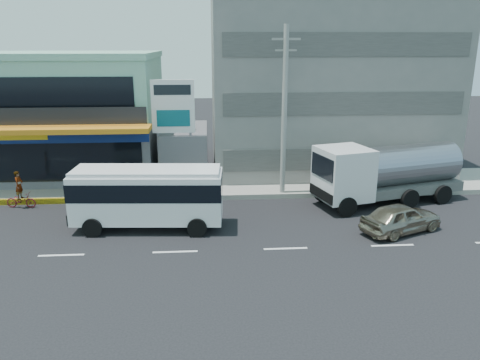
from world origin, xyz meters
name	(u,v)px	position (x,y,z in m)	size (l,w,h in m)	color
ground	(175,252)	(0.00, 0.00, 0.00)	(120.00, 120.00, 0.00)	black
sidewalk	(262,185)	(5.00, 9.50, 0.15)	(70.00, 5.00, 0.30)	gray
shop_building	(70,117)	(-8.00, 13.95, 4.00)	(12.40, 11.70, 8.00)	#4F4E54
concrete_building	(323,71)	(10.00, 15.00, 7.00)	(16.00, 12.00, 14.00)	gray
gap_structure	(185,153)	(0.00, 12.00, 1.75)	(3.00, 6.00, 3.50)	#4F4E54
satellite_dish	(184,129)	(0.00, 11.00, 3.58)	(1.50, 1.50, 0.15)	slate
billboard	(173,113)	(-0.50, 9.20, 4.93)	(2.60, 0.18, 6.90)	gray
utility_pole_near	(284,112)	(6.00, 7.40, 5.15)	(1.60, 0.30, 10.00)	#999993
minibus	(148,193)	(-1.47, 2.98, 1.85)	(7.54, 3.00, 3.10)	white
sedan	(401,218)	(10.99, 1.58, 0.73)	(1.72, 4.27, 1.46)	#9E9178
tanker_truck	(384,172)	(11.64, 5.90, 1.86)	(9.16, 4.80, 3.47)	silver
motorcycle_rider	(20,196)	(-9.07, 6.51, 0.71)	(1.72, 0.76, 2.14)	#550C14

